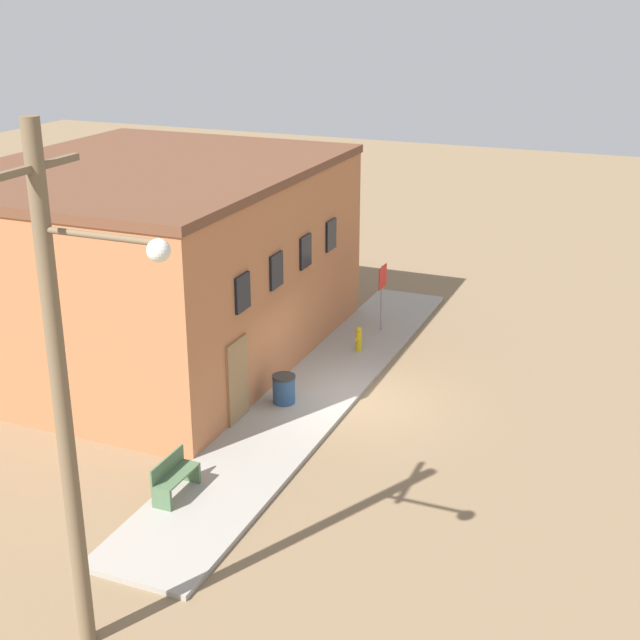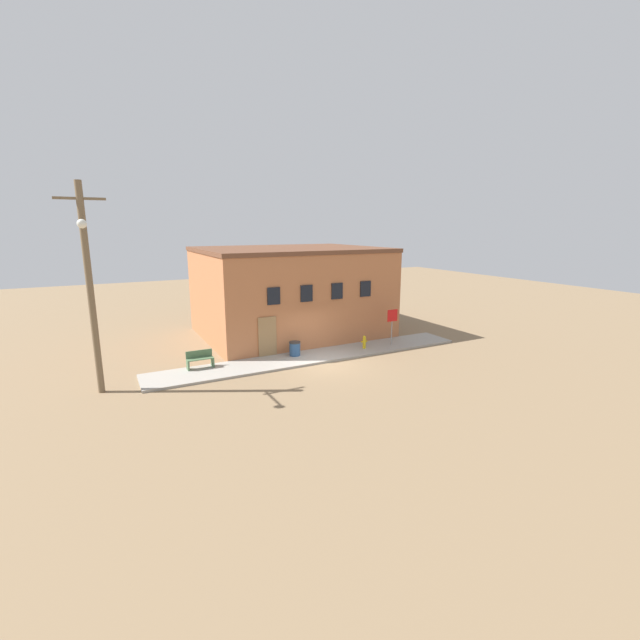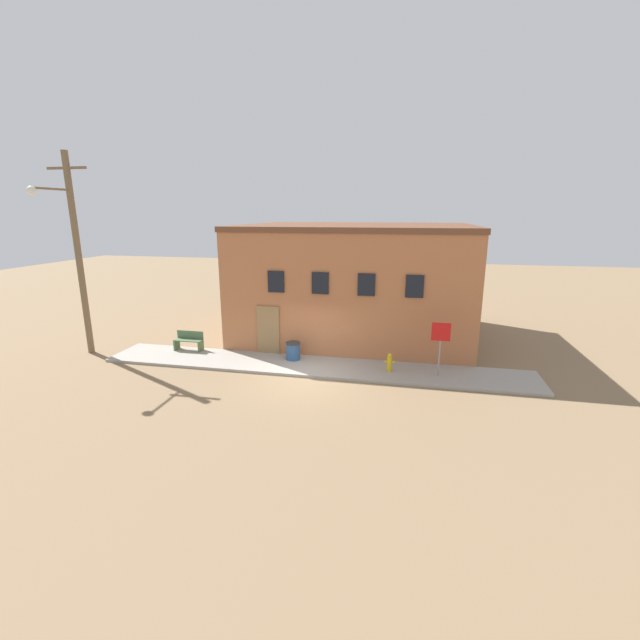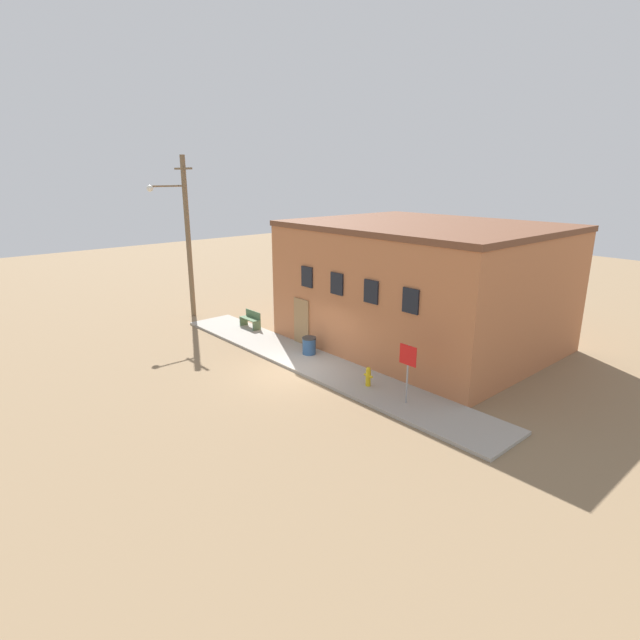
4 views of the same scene
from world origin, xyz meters
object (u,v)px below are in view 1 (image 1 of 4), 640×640
(trash_bin, at_px, (284,389))
(utility_pole, at_px, (67,391))
(stop_sign, at_px, (382,285))
(bench, at_px, (174,477))
(fire_hydrant, at_px, (359,338))

(trash_bin, xyz_separation_m, utility_pole, (-9.18, -0.76, 4.05))
(stop_sign, xyz_separation_m, bench, (-10.71, 0.93, -1.04))
(fire_hydrant, height_order, stop_sign, stop_sign)
(bench, bearing_deg, stop_sign, -4.94)
(stop_sign, distance_m, trash_bin, 5.96)
(bench, bearing_deg, fire_hydrant, -5.43)
(bench, distance_m, utility_pole, 5.97)
(fire_hydrant, height_order, utility_pole, utility_pole)
(trash_bin, bearing_deg, fire_hydrant, -8.04)
(fire_hydrant, relative_size, trash_bin, 0.98)
(fire_hydrant, distance_m, trash_bin, 4.05)
(bench, xyz_separation_m, trash_bin, (4.88, -0.28, -0.03))
(fire_hydrant, xyz_separation_m, stop_sign, (1.82, -0.08, 1.08))
(stop_sign, height_order, utility_pole, utility_pole)
(fire_hydrant, distance_m, stop_sign, 2.12)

